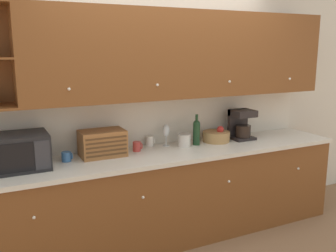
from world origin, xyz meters
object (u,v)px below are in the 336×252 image
at_px(microwave, 15,152).
at_px(fruit_basket, 216,136).
at_px(mug_blue_second, 67,157).
at_px(mug_patterned_third, 137,146).
at_px(coffee_maker, 241,124).
at_px(wine_glass, 166,131).
at_px(storage_canister, 184,140).
at_px(bread_box, 102,143).
at_px(mug, 150,141).
at_px(wine_bottle, 196,131).

bearing_deg(microwave, fruit_basket, 1.86).
bearing_deg(microwave, mug_blue_second, 5.04).
bearing_deg(mug_patterned_third, coffee_maker, -1.55).
distance_m(mug_blue_second, wine_glass, 1.03).
distance_m(storage_canister, fruit_basket, 0.41).
relative_size(microwave, bread_box, 1.30).
relative_size(mug_blue_second, wine_glass, 0.42).
bearing_deg(storage_canister, coffee_maker, 0.78).
relative_size(mug_patterned_third, mug, 0.92).
distance_m(mug_blue_second, bread_box, 0.34).
bearing_deg(coffee_maker, mug_blue_second, -179.79).
height_order(mug_patterned_third, mug, mug).
height_order(mug_blue_second, mug, mug).
bearing_deg(mug_blue_second, microwave, -174.96).
relative_size(bread_box, mug_patterned_third, 4.33).
relative_size(microwave, mug, 5.19).
xyz_separation_m(mug, wine_glass, (0.15, -0.07, 0.10)).
distance_m(microwave, coffee_maker, 2.31).
distance_m(wine_glass, storage_canister, 0.21).
distance_m(microwave, mug_patterned_third, 1.11).
height_order(mug_blue_second, bread_box, bread_box).
relative_size(mug_patterned_third, coffee_maker, 0.29).
height_order(mug_blue_second, fruit_basket, fruit_basket).
distance_m(storage_canister, coffee_maker, 0.72).
relative_size(microwave, wine_glass, 2.34).
height_order(mug_blue_second, mug_patterned_third, mug_patterned_third).
distance_m(microwave, fruit_basket, 2.01).
height_order(microwave, wine_bottle, wine_bottle).
height_order(wine_bottle, coffee_maker, coffee_maker).
distance_m(wine_glass, coffee_maker, 0.87).
bearing_deg(coffee_maker, mug_patterned_third, 178.45).
distance_m(mug_blue_second, mug_patterned_third, 0.68).
bearing_deg(wine_bottle, fruit_basket, 6.78).
bearing_deg(wine_glass, storage_canister, -31.45).
bearing_deg(bread_box, mug_blue_second, -175.23).
xyz_separation_m(bread_box, mug_patterned_third, (0.35, 0.01, -0.07)).
relative_size(bread_box, storage_canister, 3.05).
distance_m(wine_glass, wine_bottle, 0.32).
bearing_deg(wine_glass, fruit_basket, -6.67).
height_order(bread_box, coffee_maker, coffee_maker).
height_order(storage_canister, fruit_basket, fruit_basket).
xyz_separation_m(mug_patterned_third, storage_canister, (0.50, -0.04, 0.02)).
relative_size(bread_box, mug, 4.00).
bearing_deg(mug_patterned_third, fruit_basket, -0.73).
relative_size(storage_canister, wine_bottle, 0.42).
bearing_deg(wine_glass, microwave, -174.78).
bearing_deg(wine_glass, coffee_maker, -5.74).
height_order(mug_patterned_third, fruit_basket, fruit_basket).
height_order(microwave, mug, microwave).
relative_size(microwave, fruit_basket, 1.84).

